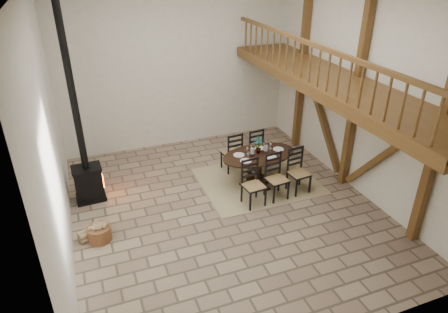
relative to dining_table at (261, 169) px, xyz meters
name	(u,v)px	position (x,y,z in m)	size (l,w,h in m)	color
ground	(225,208)	(-1.28, -0.71, -0.45)	(8.00, 8.00, 0.00)	gray
room_shell	(276,82)	(-0.09, -0.71, 2.57)	(7.02, 8.02, 5.01)	silver
rug	(258,181)	(-0.01, 0.12, -0.44)	(3.00, 2.50, 0.02)	tan
dining_table	(261,169)	(0.00, 0.00, 0.00)	(2.13, 2.38, 1.29)	black
wood_stove	(85,160)	(-4.26, 0.85, 0.67)	(0.72, 0.56, 5.00)	black
log_basket	(99,233)	(-4.22, -0.86, -0.26)	(0.50, 0.50, 0.42)	brown
log_stack	(87,235)	(-4.47, -0.77, -0.33)	(0.40, 0.33, 0.23)	#9D8957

